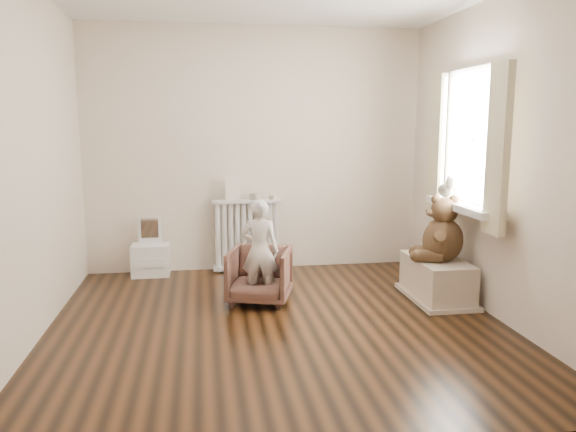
{
  "coord_description": "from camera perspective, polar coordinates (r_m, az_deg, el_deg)",
  "views": [
    {
      "loc": [
        -0.57,
        -4.25,
        1.59
      ],
      "look_at": [
        0.15,
        0.45,
        0.8
      ],
      "focal_mm": 35.0,
      "sensor_mm": 36.0,
      "label": 1
    }
  ],
  "objects": [
    {
      "name": "floor",
      "position": [
        4.57,
        -1.02,
        -10.92
      ],
      "size": [
        3.6,
        3.6,
        0.01
      ],
      "primitive_type": "cube",
      "color": "black",
      "rests_on": "ground"
    },
    {
      "name": "back_wall",
      "position": [
        6.08,
        -3.36,
        6.7
      ],
      "size": [
        3.6,
        0.02,
        2.6
      ],
      "primitive_type": "cube",
      "color": "beige",
      "rests_on": "ground"
    },
    {
      "name": "plush_cat",
      "position": [
        5.37,
        15.88,
        2.78
      ],
      "size": [
        0.2,
        0.27,
        0.21
      ],
      "primitive_type": null,
      "rotation": [
        0.0,
        0.0,
        0.18
      ],
      "color": "gray",
      "rests_on": "window_sill"
    },
    {
      "name": "tin_a",
      "position": [
        6.0,
        -3.45,
        1.98
      ],
      "size": [
        0.11,
        0.11,
        0.07
      ],
      "primitive_type": "cylinder",
      "color": "#A59E8C",
      "rests_on": "radiator"
    },
    {
      "name": "paper_doll",
      "position": [
        5.97,
        -5.66,
        2.84
      ],
      "size": [
        0.16,
        0.01,
        0.26
      ],
      "primitive_type": "cube",
      "color": "beige",
      "rests_on": "radiator"
    },
    {
      "name": "child",
      "position": [
        4.94,
        -2.87,
        -3.56
      ],
      "size": [
        0.39,
        0.31,
        0.92
      ],
      "primitive_type": "imported",
      "rotation": [
        0.0,
        0.0,
        2.84
      ],
      "color": "silver",
      "rests_on": "armchair"
    },
    {
      "name": "teddy_bear",
      "position": [
        5.16,
        15.52,
        -1.17
      ],
      "size": [
        0.56,
        0.49,
        0.58
      ],
      "primitive_type": null,
      "rotation": [
        0.0,
        0.0,
        -0.31
      ],
      "color": "#352313",
      "rests_on": "toy_bench"
    },
    {
      "name": "toy_bench",
      "position": [
        5.31,
        14.89,
        -6.06
      ],
      "size": [
        0.42,
        0.79,
        0.37
      ],
      "primitive_type": "cube",
      "color": "beige",
      "rests_on": "floor"
    },
    {
      "name": "curtain_left",
      "position": [
        4.56,
        20.56,
        6.32
      ],
      "size": [
        0.06,
        0.26,
        1.3
      ],
      "primitive_type": "cube",
      "color": "beige",
      "rests_on": "right_wall"
    },
    {
      "name": "armchair",
      "position": [
        5.04,
        -2.9,
        -6.03
      ],
      "size": [
        0.66,
        0.67,
        0.49
      ],
      "primitive_type": "imported",
      "rotation": [
        0.0,
        0.0,
        -0.3
      ],
      "color": "brown",
      "rests_on": "floor"
    },
    {
      "name": "right_wall",
      "position": [
        4.87,
        20.5,
        5.43
      ],
      "size": [
        0.02,
        3.6,
        2.6
      ],
      "primitive_type": "cube",
      "color": "beige",
      "rests_on": "ground"
    },
    {
      "name": "window_sill",
      "position": [
        5.12,
        17.33,
        0.93
      ],
      "size": [
        0.22,
        1.1,
        0.06
      ],
      "primitive_type": "cube",
      "color": "silver",
      "rests_on": "right_wall"
    },
    {
      "name": "tin_b",
      "position": [
        6.03,
        -1.55,
        1.93
      ],
      "size": [
        0.08,
        0.08,
        0.05
      ],
      "primitive_type": "cylinder",
      "color": "#A59E8C",
      "rests_on": "radiator"
    },
    {
      "name": "curtain_right",
      "position": [
        5.58,
        14.84,
        7.08
      ],
      "size": [
        0.06,
        0.26,
        1.3
      ],
      "primitive_type": "cube",
      "color": "beige",
      "rests_on": "right_wall"
    },
    {
      "name": "toy_vanity",
      "position": [
        6.07,
        -13.82,
        -3.35
      ],
      "size": [
        0.39,
        0.28,
        0.61
      ],
      "primitive_type": "cube",
      "color": "silver",
      "rests_on": "floor"
    },
    {
      "name": "front_wall",
      "position": [
        2.53,
        4.41,
        2.78
      ],
      "size": [
        3.6,
        0.02,
        2.6
      ],
      "primitive_type": "cube",
      "color": "beige",
      "rests_on": "ground"
    },
    {
      "name": "radiator",
      "position": [
        6.07,
        -4.17,
        -1.99
      ],
      "size": [
        0.74,
        0.14,
        0.78
      ],
      "primitive_type": "cube",
      "color": "silver",
      "rests_on": "floor"
    },
    {
      "name": "window",
      "position": [
        5.11,
        18.56,
        7.38
      ],
      "size": [
        0.03,
        0.9,
        1.1
      ],
      "primitive_type": "cube",
      "color": "white",
      "rests_on": "right_wall"
    },
    {
      "name": "left_wall",
      "position": [
        4.43,
        -24.9,
        4.8
      ],
      "size": [
        0.02,
        3.6,
        2.6
      ],
      "primitive_type": "cube",
      "color": "beige",
      "rests_on": "ground"
    }
  ]
}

